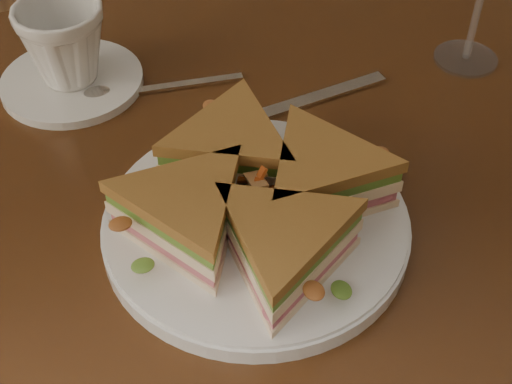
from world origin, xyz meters
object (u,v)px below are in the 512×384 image
(spoon, at_px, (119,93))
(saucer, at_px, (72,81))
(table, at_px, (283,239))
(sandwich_wedges, at_px, (256,196))
(plate, at_px, (256,225))
(coffee_cup, at_px, (64,44))
(knife, at_px, (292,106))

(spoon, relative_size, saucer, 1.18)
(table, bearing_deg, sandwich_wedges, -132.46)
(table, distance_m, plate, 0.13)
(table, xyz_separation_m, coffee_cup, (-0.16, 0.22, 0.15))
(plate, xyz_separation_m, sandwich_wedges, (-0.00, 0.00, 0.04))
(table, distance_m, spoon, 0.24)
(plate, bearing_deg, knife, 56.37)
(plate, height_order, knife, plate)
(table, bearing_deg, plate, -132.46)
(plate, bearing_deg, sandwich_wedges, 146.31)
(knife, bearing_deg, spoon, 147.05)
(plate, height_order, coffee_cup, coffee_cup)
(plate, distance_m, saucer, 0.30)
(spoon, distance_m, coffee_cup, 0.08)
(spoon, bearing_deg, coffee_cup, 147.10)
(sandwich_wedges, height_order, coffee_cup, coffee_cup)
(table, height_order, coffee_cup, coffee_cup)
(table, height_order, plate, plate)
(knife, distance_m, coffee_cup, 0.25)
(spoon, relative_size, knife, 0.85)
(table, height_order, saucer, saucer)
(table, bearing_deg, knife, 63.51)
(plate, height_order, saucer, plate)
(spoon, distance_m, saucer, 0.06)
(knife, height_order, coffee_cup, coffee_cup)
(table, distance_m, knife, 0.14)
(knife, distance_m, saucer, 0.24)
(table, height_order, knife, knife)
(sandwich_wedges, distance_m, spoon, 0.25)
(knife, bearing_deg, sandwich_wedges, -128.98)
(sandwich_wedges, relative_size, saucer, 1.69)
(table, bearing_deg, spoon, 124.42)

